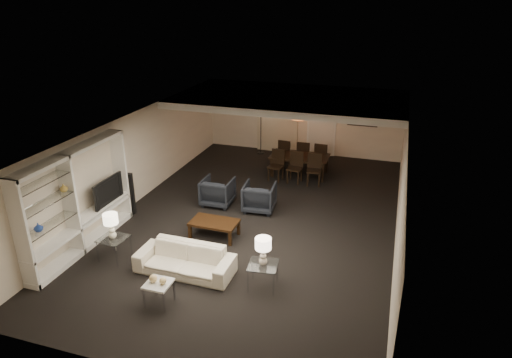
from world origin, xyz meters
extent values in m
plane|color=black|center=(0.00, 0.00, 0.00)|extent=(11.00, 11.00, 0.00)
cube|color=silver|center=(0.00, 0.00, 2.50)|extent=(7.00, 11.00, 0.02)
cube|color=beige|center=(0.00, 5.50, 1.25)|extent=(7.00, 0.02, 2.50)
cube|color=beige|center=(0.00, -5.50, 1.25)|extent=(7.00, 0.02, 2.50)
cube|color=beige|center=(-3.50, 0.00, 1.25)|extent=(0.02, 11.00, 2.50)
cube|color=beige|center=(3.50, 0.00, 1.25)|extent=(0.02, 11.00, 2.50)
cube|color=silver|center=(0.00, 3.50, 2.40)|extent=(7.00, 4.00, 0.20)
cube|color=beige|center=(-0.90, 5.42, 1.20)|extent=(1.50, 0.12, 2.40)
cube|color=silver|center=(0.70, 5.47, 1.05)|extent=(0.90, 0.05, 2.10)
cube|color=#142D38|center=(2.10, 5.46, 1.55)|extent=(0.95, 0.04, 0.65)
cylinder|color=#D8591E|center=(0.30, 3.50, 1.92)|extent=(0.52, 0.52, 0.24)
imported|color=beige|center=(-0.66, -2.82, 0.30)|extent=(2.06, 0.83, 0.60)
imported|color=black|center=(-1.26, 0.48, 0.38)|extent=(0.83, 0.86, 0.76)
imported|color=black|center=(-0.06, 0.48, 0.38)|extent=(0.88, 0.91, 0.76)
sphere|color=#DDBB75|center=(-0.76, -3.92, 0.54)|extent=(0.15, 0.15, 0.15)
sphere|color=#EDCB7D|center=(-0.56, -3.92, 0.54)|extent=(0.13, 0.13, 0.13)
imported|color=black|center=(-3.28, -1.69, 1.06)|extent=(1.09, 0.14, 0.62)
imported|color=#223F96|center=(-3.31, -3.82, 1.15)|extent=(0.18, 0.18, 0.18)
imported|color=#AF8C3A|center=(-3.31, -2.96, 1.65)|extent=(0.17, 0.17, 0.18)
cube|color=black|center=(-3.20, -0.72, 0.57)|extent=(0.14, 0.14, 1.14)
imported|color=black|center=(0.40, 3.30, 0.32)|extent=(1.84, 1.04, 0.64)
camera|label=1|loc=(3.22, -10.12, 5.47)|focal=32.00mm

